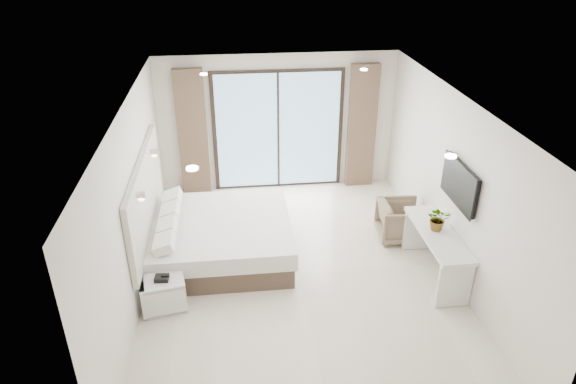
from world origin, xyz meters
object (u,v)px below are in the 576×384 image
object	(u,v)px
bed	(219,238)
armchair	(400,219)
nightstand	(166,294)
console_desk	(437,244)

from	to	relation	value
bed	armchair	xyz separation A→B (m)	(3.04, 0.17, 0.04)
nightstand	console_desk	size ratio (longest dim) A/B	0.37
bed	armchair	world-z (taller)	bed
console_desk	nightstand	bearing A→B (deg)	-175.60
nightstand	armchair	distance (m)	4.03
nightstand	armchair	xyz separation A→B (m)	(3.78, 1.41, 0.12)
console_desk	armchair	world-z (taller)	console_desk
bed	nightstand	world-z (taller)	bed
bed	console_desk	size ratio (longest dim) A/B	1.37
console_desk	armchair	bearing A→B (deg)	99.80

